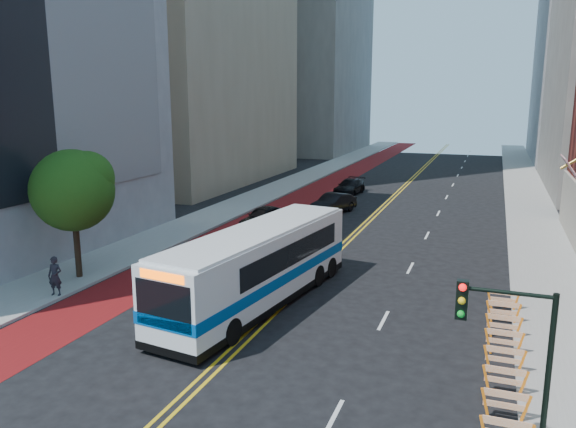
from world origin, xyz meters
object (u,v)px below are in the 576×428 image
(car_c, at_px, (350,187))
(traffic_signal, at_px, (509,347))
(street_tree, at_px, (74,187))
(pedestrian, at_px, (55,276))
(transit_bus, at_px, (260,265))
(car_b, at_px, (333,204))
(car_a, at_px, (263,217))

(car_c, bearing_deg, traffic_signal, -66.57)
(street_tree, bearing_deg, pedestrian, -72.70)
(transit_bus, height_order, car_b, transit_bus)
(street_tree, height_order, traffic_signal, street_tree)
(transit_bus, bearing_deg, pedestrian, -156.18)
(traffic_signal, xyz_separation_m, pedestrian, (-19.81, 6.85, -2.63))
(car_b, distance_m, pedestrian, 24.73)
(transit_bus, bearing_deg, car_a, 119.99)
(traffic_signal, distance_m, car_a, 28.88)
(transit_bus, bearing_deg, car_b, 104.40)
(car_c, bearing_deg, car_a, -93.95)
(traffic_signal, relative_size, car_c, 1.01)
(street_tree, height_order, car_c, street_tree)
(traffic_signal, distance_m, car_c, 42.40)
(car_a, relative_size, car_b, 0.95)
(car_b, relative_size, pedestrian, 2.59)
(transit_bus, relative_size, car_b, 2.73)
(car_c, height_order, pedestrian, pedestrian)
(car_a, bearing_deg, car_b, 72.19)
(street_tree, height_order, transit_bus, street_tree)
(pedestrian, bearing_deg, street_tree, 97.78)
(transit_bus, distance_m, car_a, 15.39)
(transit_bus, xyz_separation_m, car_c, (-3.37, 30.46, -1.15))
(car_b, bearing_deg, traffic_signal, -50.52)
(car_a, bearing_deg, transit_bus, -59.31)
(car_b, bearing_deg, car_a, -99.66)
(traffic_signal, height_order, car_c, traffic_signal)
(car_a, height_order, car_b, car_b)
(car_a, distance_m, pedestrian, 17.30)
(traffic_signal, bearing_deg, street_tree, 155.18)
(street_tree, distance_m, traffic_signal, 22.79)
(car_c, bearing_deg, pedestrian, -95.90)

